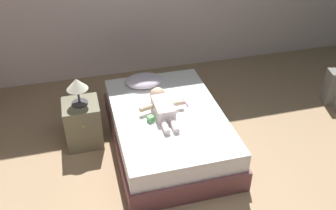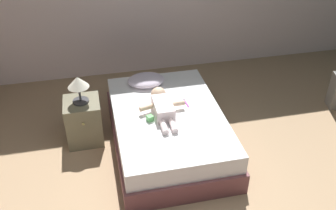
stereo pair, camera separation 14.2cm
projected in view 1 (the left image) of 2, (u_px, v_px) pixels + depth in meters
The scene contains 7 objects.
bed at pixel (168, 129), 4.20m from camera, with size 1.20×1.79×0.45m.
pillow at pixel (144, 81), 4.53m from camera, with size 0.44×0.35×0.11m.
baby at pixel (162, 106), 4.05m from camera, with size 0.50×0.71×0.17m.
toothbrush at pixel (185, 102), 4.23m from camera, with size 0.03×0.16×0.02m.
nightstand at pixel (83, 123), 4.23m from camera, with size 0.39×0.42×0.52m.
lamp at pixel (77, 86), 3.95m from camera, with size 0.23×0.23×0.31m.
toy_block at pixel (151, 119), 3.93m from camera, with size 0.08×0.08×0.06m.
Camera 1 is at (-1.08, -2.05, 2.81)m, focal length 40.36 mm.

